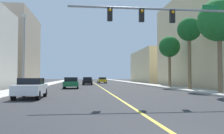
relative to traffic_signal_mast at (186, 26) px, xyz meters
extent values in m
plane|color=#2D2D30|center=(-4.20, 31.77, -4.88)|extent=(192.00, 192.00, 0.00)
cube|color=beige|center=(-13.51, 31.77, -4.81)|extent=(2.84, 168.00, 0.15)
cube|color=#B2ADA3|center=(5.10, 31.77, -4.81)|extent=(2.84, 168.00, 0.15)
cube|color=yellow|center=(-4.20, 31.77, -4.88)|extent=(0.16, 144.00, 0.01)
cube|color=beige|center=(14.61, 19.40, 2.22)|extent=(13.68, 22.34, 14.21)
cube|color=beige|center=(16.04, 47.02, -0.66)|extent=(16.55, 21.20, 8.45)
cylinder|color=gray|center=(-1.79, 0.00, 1.05)|extent=(11.74, 0.14, 0.14)
cube|color=black|center=(-0.91, 0.00, 0.60)|extent=(0.32, 0.24, 0.84)
sphere|color=orange|center=(-0.91, -0.14, 0.85)|extent=(0.20, 0.20, 0.20)
cube|color=black|center=(-2.96, 0.00, 0.60)|extent=(0.32, 0.24, 0.84)
sphere|color=orange|center=(-2.96, -0.14, 0.85)|extent=(0.20, 0.20, 0.20)
cube|color=black|center=(-5.02, 0.00, 0.60)|extent=(0.32, 0.24, 0.84)
sphere|color=orange|center=(-5.02, -0.14, 0.85)|extent=(0.20, 0.20, 0.20)
cube|color=#147233|center=(1.73, 0.00, 1.30)|extent=(1.10, 0.04, 0.28)
cylinder|color=gray|center=(-12.59, 9.61, -1.07)|extent=(0.16, 0.16, 7.33)
cube|color=beige|center=(-12.59, 9.61, 2.74)|extent=(0.56, 0.28, 0.20)
cylinder|color=brown|center=(5.07, 4.46, -1.57)|extent=(0.39, 0.39, 6.32)
sphere|color=#1E6B28|center=(5.07, 4.46, 1.59)|extent=(3.71, 3.71, 3.71)
cone|color=#1E6B28|center=(5.71, 5.37, 1.39)|extent=(1.29, 1.05, 1.77)
cone|color=#1E6B28|center=(4.49, 5.40, 1.39)|extent=(1.40, 1.06, 1.77)
cone|color=#1E6B28|center=(3.96, 4.39, 1.39)|extent=(0.51, 1.55, 1.51)
cone|color=#1E6B28|center=(4.40, 3.57, 1.39)|extent=(1.30, 1.11, 1.67)
cylinder|color=brown|center=(5.25, 10.81, -1.34)|extent=(0.38, 0.38, 6.78)
sphere|color=#195B23|center=(5.25, 10.81, 2.05)|extent=(2.68, 2.68, 2.68)
cone|color=#195B23|center=(6.05, 10.92, 1.85)|extent=(0.58, 1.35, 1.46)
cone|color=#195B23|center=(5.49, 11.58, 1.85)|extent=(1.18, 0.69, 1.36)
cone|color=#195B23|center=(4.63, 11.32, 1.85)|extent=(1.18, 1.35, 1.50)
cone|color=#195B23|center=(4.53, 10.46, 1.85)|extent=(0.94, 1.48, 1.27)
cone|color=#195B23|center=(5.40, 10.02, 1.85)|extent=(1.38, 0.64, 1.40)
cylinder|color=brown|center=(5.28, 17.17, -1.94)|extent=(0.37, 0.37, 5.59)
sphere|color=#195B23|center=(5.28, 17.17, 0.86)|extent=(2.93, 2.93, 2.93)
cone|color=#195B23|center=(6.15, 17.19, 0.66)|extent=(0.47, 1.41, 1.48)
cone|color=#195B23|center=(5.40, 18.04, 0.66)|extent=(1.27, 0.58, 1.41)
cone|color=#195B23|center=(4.41, 17.01, 0.66)|extent=(0.63, 1.38, 1.27)
cone|color=#195B23|center=(5.13, 16.30, 0.66)|extent=(1.51, 0.67, 1.26)
cube|color=#196638|center=(-8.29, 16.48, -4.26)|extent=(1.99, 4.13, 0.60)
cube|color=black|center=(-8.28, 16.32, -3.70)|extent=(1.71, 1.99, 0.53)
cylinder|color=black|center=(-9.17, 17.95, -4.56)|extent=(0.24, 0.65, 0.64)
cylinder|color=black|center=(-7.48, 18.00, -4.56)|extent=(0.24, 0.65, 0.64)
cylinder|color=black|center=(-9.09, 14.97, -4.56)|extent=(0.24, 0.65, 0.64)
cylinder|color=black|center=(-7.41, 15.01, -4.56)|extent=(0.24, 0.65, 0.64)
cube|color=white|center=(-10.38, 2.66, -4.23)|extent=(1.78, 3.85, 0.67)
cube|color=black|center=(-10.38, 2.81, -3.67)|extent=(1.56, 1.62, 0.45)
cylinder|color=black|center=(-9.60, 1.28, -4.56)|extent=(0.22, 0.64, 0.64)
cylinder|color=black|center=(-11.17, 1.28, -4.56)|extent=(0.22, 0.64, 0.64)
cylinder|color=black|center=(-9.60, 4.03, -4.56)|extent=(0.22, 0.64, 0.64)
cylinder|color=black|center=(-11.17, 4.03, -4.56)|extent=(0.22, 0.64, 0.64)
cube|color=gold|center=(-2.53, 39.41, -4.27)|extent=(1.95, 4.28, 0.58)
cube|color=black|center=(-2.52, 39.11, -3.75)|extent=(1.63, 1.96, 0.46)
cylinder|color=black|center=(-3.38, 40.92, -4.56)|extent=(0.25, 0.65, 0.64)
cylinder|color=black|center=(-1.82, 40.99, -4.56)|extent=(0.25, 0.65, 0.64)
cylinder|color=black|center=(-3.24, 37.82, -4.56)|extent=(0.25, 0.65, 0.64)
cylinder|color=black|center=(-1.68, 37.89, -4.56)|extent=(0.25, 0.65, 0.64)
cube|color=black|center=(-6.00, 29.03, -4.27)|extent=(1.83, 4.05, 0.58)
cube|color=black|center=(-6.00, 29.05, -3.73)|extent=(1.59, 2.04, 0.51)
cylinder|color=black|center=(-6.76, 30.50, -4.56)|extent=(0.23, 0.64, 0.64)
cylinder|color=black|center=(-5.19, 30.48, -4.56)|extent=(0.23, 0.64, 0.64)
cylinder|color=black|center=(-6.80, 27.58, -4.56)|extent=(0.23, 0.64, 0.64)
cylinder|color=black|center=(-5.23, 27.56, -4.56)|extent=(0.23, 0.64, 0.64)
cube|color=#1E389E|center=(-5.81, 34.79, -4.22)|extent=(1.96, 4.16, 0.68)
cube|color=black|center=(-5.81, 34.86, -3.67)|extent=(1.65, 1.80, 0.42)
cylinder|color=black|center=(-6.55, 36.31, -4.56)|extent=(0.24, 0.65, 0.64)
cylinder|color=black|center=(-4.95, 36.25, -4.56)|extent=(0.24, 0.65, 0.64)
cylinder|color=black|center=(-6.67, 33.32, -4.56)|extent=(0.24, 0.65, 0.64)
cylinder|color=black|center=(-5.06, 33.26, -4.56)|extent=(0.24, 0.65, 0.64)
camera|label=1|loc=(-6.62, -14.75, -3.32)|focal=37.99mm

